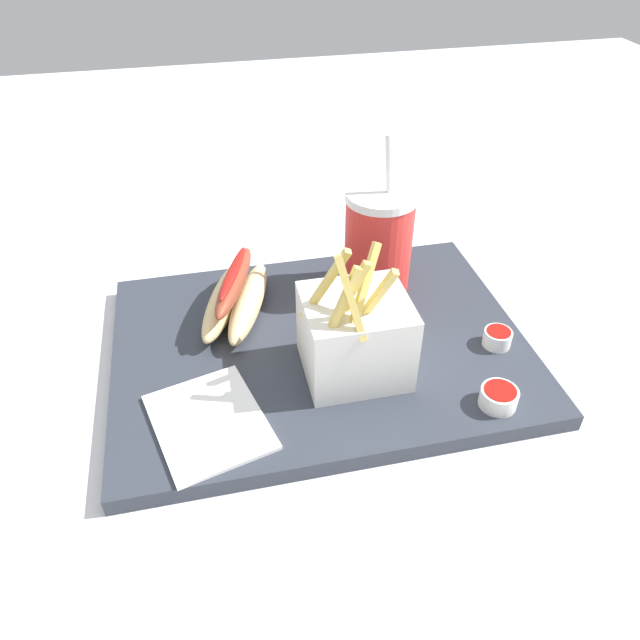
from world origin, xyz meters
The scene contains 8 objects.
ground_plane centered at (0.00, 0.00, -0.01)m, with size 2.40×2.40×0.02m, color silver.
food_tray centered at (0.00, 0.00, 0.01)m, with size 0.46×0.34×0.02m, color #2D333D.
soda_cup centered at (0.09, 0.09, 0.09)m, with size 0.08×0.08×0.20m.
fries_basket centered at (0.03, -0.05, 0.07)m, with size 0.11×0.10×0.16m.
hot_dog_1 centered at (-0.09, 0.07, 0.04)m, with size 0.11×0.17×0.06m.
ketchup_cup_1 centered at (0.15, -0.14, 0.03)m, with size 0.04×0.04×0.02m.
ketchup_cup_2 centered at (0.19, -0.05, 0.03)m, with size 0.03×0.03×0.02m.
napkin_stack centered at (-0.13, -0.10, 0.02)m, with size 0.10×0.12×0.00m, color white.
Camera 1 is at (-0.11, -0.51, 0.47)m, focal length 33.71 mm.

